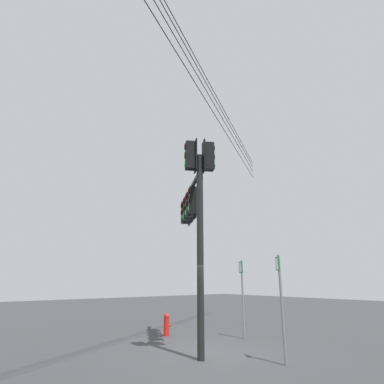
# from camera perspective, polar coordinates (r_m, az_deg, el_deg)

# --- Properties ---
(ground_plane) EXTENTS (60.00, 60.00, 0.00)m
(ground_plane) POSITION_cam_1_polar(r_m,az_deg,el_deg) (10.59, 3.60, -26.72)
(ground_plane) COLOR #38383A
(signal_mast_assembly) EXTENTS (4.24, 2.79, 6.38)m
(signal_mast_assembly) POSITION_cam_1_polar(r_m,az_deg,el_deg) (10.99, 0.33, -2.18)
(signal_mast_assembly) COLOR black
(signal_mast_assembly) RESTS_ON ground
(route_sign_primary) EXTENTS (0.25, 0.13, 2.82)m
(route_sign_primary) POSITION_cam_1_polar(r_m,az_deg,el_deg) (12.86, 8.98, -17.09)
(route_sign_primary) COLOR slate
(route_sign_primary) RESTS_ON ground
(fire_hydrant) EXTENTS (0.22, 0.30, 0.81)m
(fire_hydrant) POSITION_cam_1_polar(r_m,az_deg,el_deg) (13.46, -4.55, -22.54)
(fire_hydrant) COLOR red
(fire_hydrant) RESTS_ON ground
(route_sign_secondary) EXTENTS (0.26, 0.22, 2.74)m
(route_sign_secondary) POSITION_cam_1_polar(r_m,az_deg,el_deg) (9.24, 15.57, -17.61)
(route_sign_secondary) COLOR slate
(route_sign_secondary) RESTS_ON ground
(overhead_wire_span) EXTENTS (9.48, 16.15, 1.05)m
(overhead_wire_span) POSITION_cam_1_polar(r_m,az_deg,el_deg) (12.26, 2.65, 17.89)
(overhead_wire_span) COLOR black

